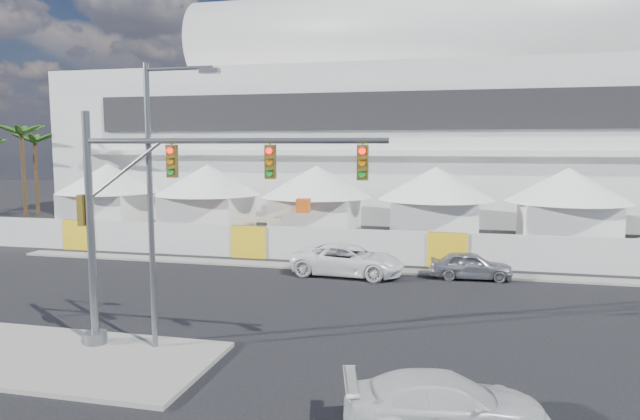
% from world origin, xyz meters
% --- Properties ---
extents(ground, '(160.00, 160.00, 0.00)m').
position_xyz_m(ground, '(0.00, 0.00, 0.00)').
color(ground, black).
rests_on(ground, ground).
extents(median_island, '(10.00, 5.00, 0.15)m').
position_xyz_m(median_island, '(-6.00, -3.00, 0.07)').
color(median_island, gray).
rests_on(median_island, ground).
extents(stadium, '(80.00, 24.80, 21.98)m').
position_xyz_m(stadium, '(8.71, 41.50, 9.45)').
color(stadium, silver).
rests_on(stadium, ground).
extents(tent_row, '(53.40, 8.40, 5.40)m').
position_xyz_m(tent_row, '(0.50, 24.00, 3.15)').
color(tent_row, white).
rests_on(tent_row, ground).
extents(hoarding_fence, '(70.00, 0.25, 2.00)m').
position_xyz_m(hoarding_fence, '(6.00, 14.50, 1.00)').
color(hoarding_fence, silver).
rests_on(hoarding_fence, ground).
extents(palm_cluster, '(10.60, 10.60, 8.55)m').
position_xyz_m(palm_cluster, '(-33.46, 29.50, 6.88)').
color(palm_cluster, '#47331E').
rests_on(palm_cluster, ground).
extents(sedan_silver, '(1.97, 4.31, 1.43)m').
position_xyz_m(sedan_silver, '(7.24, 11.79, 0.72)').
color(sedan_silver, '#A2A2A6').
rests_on(sedan_silver, ground).
extents(pickup_curb, '(3.26, 6.22, 1.67)m').
position_xyz_m(pickup_curb, '(0.85, 11.13, 0.83)').
color(pickup_curb, white).
rests_on(pickup_curb, ground).
extents(pickup_near, '(3.11, 5.28, 1.44)m').
position_xyz_m(pickup_near, '(6.22, -4.90, 0.72)').
color(pickup_near, silver).
rests_on(pickup_near, ground).
extents(traffic_mast, '(10.40, 0.77, 7.92)m').
position_xyz_m(traffic_mast, '(-3.52, -1.69, 4.54)').
color(traffic_mast, slate).
rests_on(traffic_mast, median_island).
extents(streetlight_median, '(2.61, 0.26, 9.43)m').
position_xyz_m(streetlight_median, '(-3.21, -1.50, 5.56)').
color(streetlight_median, slate).
rests_on(streetlight_median, median_island).
extents(boom_lift, '(6.61, 1.59, 3.36)m').
position_xyz_m(boom_lift, '(-7.42, 18.39, 0.90)').
color(boom_lift, orange).
rests_on(boom_lift, ground).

